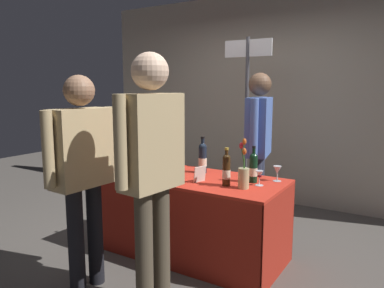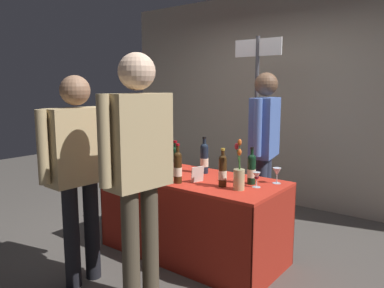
% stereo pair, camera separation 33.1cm
% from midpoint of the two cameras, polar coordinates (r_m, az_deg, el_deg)
% --- Properties ---
extents(ground_plane, '(12.00, 12.00, 0.00)m').
position_cam_midpoint_polar(ground_plane, '(3.62, -2.73, -16.54)').
color(ground_plane, '#514C47').
extents(back_partition, '(5.16, 0.12, 2.78)m').
position_cam_midpoint_polar(back_partition, '(5.08, 10.33, 6.86)').
color(back_partition, '#B2A893').
rests_on(back_partition, ground_plane).
extents(tasting_table, '(1.67, 0.76, 0.74)m').
position_cam_midpoint_polar(tasting_table, '(3.43, -2.79, -8.69)').
color(tasting_table, red).
rests_on(tasting_table, ground_plane).
extents(featured_wine_bottle, '(0.07, 0.07, 0.36)m').
position_cam_midpoint_polar(featured_wine_bottle, '(3.57, -6.60, -1.88)').
color(featured_wine_bottle, black).
rests_on(featured_wine_bottle, tasting_table).
extents(display_bottle_0, '(0.07, 0.07, 0.34)m').
position_cam_midpoint_polar(display_bottle_0, '(3.12, -4.84, -3.58)').
color(display_bottle_0, '#38230F').
rests_on(display_bottle_0, tasting_table).
extents(display_bottle_1, '(0.07, 0.07, 0.31)m').
position_cam_midpoint_polar(display_bottle_1, '(3.62, -11.46, -2.16)').
color(display_bottle_1, black).
rests_on(display_bottle_1, tasting_table).
extents(display_bottle_2, '(0.07, 0.07, 0.33)m').
position_cam_midpoint_polar(display_bottle_2, '(3.79, -6.61, -1.34)').
color(display_bottle_2, black).
rests_on(display_bottle_2, tasting_table).
extents(display_bottle_3, '(0.07, 0.07, 0.33)m').
position_cam_midpoint_polar(display_bottle_3, '(3.34, -5.43, -2.71)').
color(display_bottle_3, black).
rests_on(display_bottle_3, tasting_table).
extents(display_bottle_4, '(0.07, 0.07, 0.33)m').
position_cam_midpoint_polar(display_bottle_4, '(3.97, -9.37, -0.99)').
color(display_bottle_4, '#192333').
rests_on(display_bottle_4, tasting_table).
extents(display_bottle_5, '(0.07, 0.07, 0.31)m').
position_cam_midpoint_polar(display_bottle_5, '(3.16, 6.50, -3.61)').
color(display_bottle_5, black).
rests_on(display_bottle_5, tasting_table).
extents(display_bottle_6, '(0.07, 0.07, 0.32)m').
position_cam_midpoint_polar(display_bottle_6, '(3.03, 2.21, -3.95)').
color(display_bottle_6, '#38230F').
rests_on(display_bottle_6, tasting_table).
extents(display_bottle_7, '(0.08, 0.08, 0.35)m').
position_cam_midpoint_polar(display_bottle_7, '(3.48, -1.06, -2.09)').
color(display_bottle_7, '#192333').
rests_on(display_bottle_7, tasting_table).
extents(wine_glass_near_vendor, '(0.07, 0.07, 0.13)m').
position_cam_midpoint_polar(wine_glass_near_vendor, '(3.07, 7.33, -4.78)').
color(wine_glass_near_vendor, silver).
rests_on(wine_glass_near_vendor, tasting_table).
extents(wine_glass_mid, '(0.07, 0.07, 0.13)m').
position_cam_midpoint_polar(wine_glass_mid, '(3.24, 10.19, -4.04)').
color(wine_glass_mid, silver).
rests_on(wine_glass_mid, tasting_table).
extents(wine_glass_near_taster, '(0.07, 0.07, 0.14)m').
position_cam_midpoint_polar(wine_glass_near_taster, '(3.46, -8.06, -3.06)').
color(wine_glass_near_taster, silver).
rests_on(wine_glass_near_taster, tasting_table).
extents(flower_vase, '(0.09, 0.09, 0.41)m').
position_cam_midpoint_polar(flower_vase, '(2.97, 4.79, -4.75)').
color(flower_vase, tan).
rests_on(flower_vase, tasting_table).
extents(brochure_stand, '(0.06, 0.12, 0.14)m').
position_cam_midpoint_polar(brochure_stand, '(3.17, -1.78, -4.70)').
color(brochure_stand, silver).
rests_on(brochure_stand, tasting_table).
extents(vendor_presenter, '(0.30, 0.61, 1.69)m').
position_cam_midpoint_polar(vendor_presenter, '(3.86, 7.80, 0.91)').
color(vendor_presenter, '#2D3347').
rests_on(vendor_presenter, ground_plane).
extents(taster_foreground_right, '(0.26, 0.60, 1.77)m').
position_cam_midpoint_polar(taster_foreground_right, '(2.46, -10.12, -2.45)').
color(taster_foreground_right, '#4C4233').
rests_on(taster_foreground_right, ground_plane).
extents(taster_foreground_left, '(0.24, 0.63, 1.64)m').
position_cam_midpoint_polar(taster_foreground_left, '(2.91, -19.70, -2.85)').
color(taster_foreground_left, black).
rests_on(taster_foreground_left, ground_plane).
extents(booth_signpost, '(0.57, 0.04, 2.11)m').
position_cam_midpoint_polar(booth_signpost, '(4.32, 6.22, 5.84)').
color(booth_signpost, '#47474C').
rests_on(booth_signpost, ground_plane).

